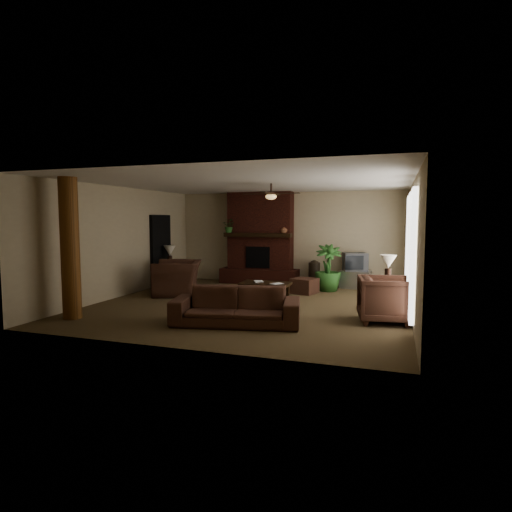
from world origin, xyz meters
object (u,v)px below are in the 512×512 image
(floor_vase, at_px, (314,272))
(side_table_right, at_px, (388,297))
(log_column, at_px, (70,249))
(sofa, at_px, (236,300))
(tv_stand, at_px, (355,279))
(lamp_right, at_px, (388,264))
(coffee_table, at_px, (265,285))
(lamp_left, at_px, (170,252))
(ottoman, at_px, (304,286))
(side_table_left, at_px, (171,277))
(floor_plant, at_px, (328,278))
(armchair_right, at_px, (385,297))
(armchair_left, at_px, (178,272))

(floor_vase, bearing_deg, side_table_right, -51.69)
(log_column, xyz_separation_m, sofa, (3.29, 0.57, -0.93))
(tv_stand, distance_m, lamp_right, 2.90)
(sofa, xyz_separation_m, coffee_table, (-0.18, 2.48, -0.09))
(sofa, height_order, lamp_left, lamp_left)
(ottoman, bearing_deg, coffee_table, -120.82)
(side_table_left, bearing_deg, floor_plant, 7.27)
(coffee_table, height_order, lamp_left, lamp_left)
(floor_vase, relative_size, side_table_right, 1.40)
(coffee_table, relative_size, side_table_left, 2.18)
(log_column, distance_m, coffee_table, 4.48)
(side_table_left, distance_m, lamp_right, 6.36)
(side_table_right, distance_m, lamp_right, 0.73)
(sofa, relative_size, ottoman, 3.97)
(log_column, distance_m, ottoman, 5.86)
(armchair_right, height_order, side_table_right, armchair_right)
(armchair_left, bearing_deg, lamp_right, 66.67)
(log_column, xyz_separation_m, tv_stand, (5.06, 5.55, -1.15))
(log_column, relative_size, side_table_left, 5.09)
(floor_vase, relative_size, floor_plant, 0.60)
(log_column, xyz_separation_m, side_table_right, (5.98, 2.86, -1.12))
(ottoman, bearing_deg, lamp_left, -179.35)
(floor_plant, xyz_separation_m, side_table_right, (1.61, -1.97, -0.08))
(armchair_right, height_order, ottoman, armchair_right)
(armchair_left, xyz_separation_m, armchair_right, (5.28, -1.47, -0.10))
(log_column, distance_m, armchair_left, 3.27)
(sofa, bearing_deg, lamp_left, 122.40)
(side_table_right, height_order, lamp_right, lamp_right)
(lamp_right, bearing_deg, tv_stand, 109.11)
(floor_plant, height_order, lamp_right, lamp_right)
(side_table_right, bearing_deg, armchair_left, 177.50)
(coffee_table, distance_m, tv_stand, 3.17)
(floor_vase, bearing_deg, lamp_right, -51.42)
(armchair_right, bearing_deg, armchair_left, 65.19)
(sofa, relative_size, lamp_right, 3.66)
(tv_stand, distance_m, lamp_left, 5.48)
(coffee_table, height_order, side_table_right, side_table_right)
(tv_stand, bearing_deg, floor_plant, -128.15)
(sofa, bearing_deg, floor_plant, 64.44)
(ottoman, distance_m, floor_vase, 1.31)
(log_column, xyz_separation_m, side_table_left, (-0.20, 4.25, -1.12))
(tv_stand, bearing_deg, side_table_right, -65.36)
(side_table_left, bearing_deg, armchair_right, -23.13)
(log_column, xyz_separation_m, lamp_left, (-0.20, 4.21, -0.40))
(coffee_table, xyz_separation_m, side_table_right, (2.87, -0.19, -0.10))
(armchair_right, height_order, coffee_table, armchair_right)
(armchair_right, relative_size, side_table_left, 1.78)
(tv_stand, height_order, floor_vase, floor_vase)
(tv_stand, xyz_separation_m, floor_plant, (-0.69, -0.72, 0.11))
(sofa, xyz_separation_m, floor_vase, (0.57, 4.98, -0.03))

